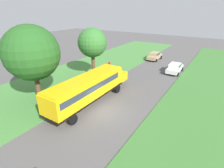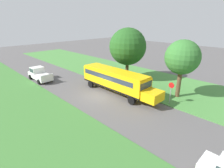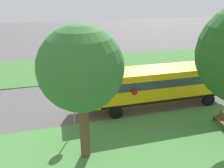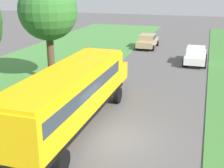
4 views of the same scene
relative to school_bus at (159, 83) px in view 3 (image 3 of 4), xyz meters
name	(u,v)px [view 3 (image 3 of 4)]	position (x,y,z in m)	size (l,w,h in m)	color
ground_plane	(152,91)	(2.55, -0.67, -1.92)	(120.00, 120.00, 0.00)	#565454
grass_far_side	(123,64)	(11.55, -0.67, -1.89)	(10.00, 80.00, 0.07)	#3D7533
school_bus	(159,83)	(0.00, 0.00, 0.00)	(2.85, 12.42, 3.16)	yellow
oak_tree_roadside_mid	(82,67)	(-4.63, 6.61, 3.39)	(4.23, 4.23, 7.37)	brown
stop_sign	(74,108)	(-2.05, 7.02, -0.19)	(0.08, 0.68, 2.74)	gray
park_bench	(224,121)	(-4.24, -2.97, -1.45)	(1.65, 0.67, 0.92)	brown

